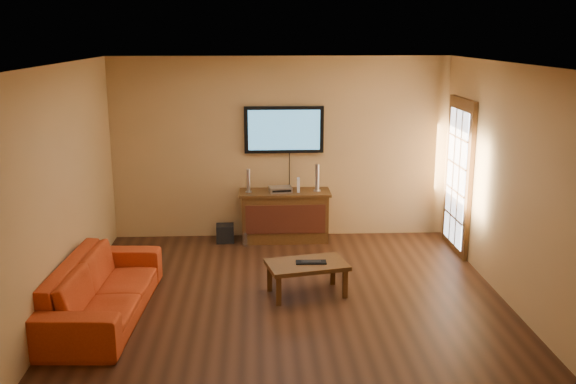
{
  "coord_description": "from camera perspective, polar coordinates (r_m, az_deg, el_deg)",
  "views": [
    {
      "loc": [
        -0.37,
        -6.91,
        3.02
      ],
      "look_at": [
        0.02,
        0.8,
        1.1
      ],
      "focal_mm": 40.0,
      "sensor_mm": 36.0,
      "label": 1
    }
  ],
  "objects": [
    {
      "name": "coffee_table",
      "position": [
        7.6,
        1.69,
        -6.72
      ],
      "size": [
        1.02,
        0.74,
        0.39
      ],
      "color": "#44270F",
      "rests_on": "ground"
    },
    {
      "name": "sofa",
      "position": [
        7.28,
        -16.19,
        -7.49
      ],
      "size": [
        0.76,
        2.22,
        0.85
      ],
      "primitive_type": "imported",
      "rotation": [
        0.0,
        0.0,
        1.52
      ],
      "color": "#B33813",
      "rests_on": "ground"
    },
    {
      "name": "media_console",
      "position": [
        9.53,
        -0.29,
        -2.12
      ],
      "size": [
        1.34,
        0.51,
        0.75
      ],
      "color": "#44270F",
      "rests_on": "ground"
    },
    {
      "name": "game_console",
      "position": [
        9.4,
        0.93,
        0.63
      ],
      "size": [
        0.05,
        0.15,
        0.2
      ],
      "primitive_type": "cube",
      "rotation": [
        0.0,
        0.0,
        -0.05
      ],
      "color": "white",
      "rests_on": "media_console"
    },
    {
      "name": "speaker_right",
      "position": [
        9.42,
        2.61,
        1.17
      ],
      "size": [
        0.11,
        0.11,
        0.4
      ],
      "color": "silver",
      "rests_on": "media_console"
    },
    {
      "name": "television",
      "position": [
        9.48,
        -0.36,
        5.56
      ],
      "size": [
        1.17,
        0.08,
        0.69
      ],
      "color": "black",
      "rests_on": "ground"
    },
    {
      "name": "subwoofer",
      "position": [
        9.58,
        -5.61,
        -3.67
      ],
      "size": [
        0.27,
        0.27,
        0.26
      ],
      "primitive_type": "cube",
      "rotation": [
        0.0,
        0.0,
        0.04
      ],
      "color": "black",
      "rests_on": "ground"
    },
    {
      "name": "av_receiver",
      "position": [
        9.41,
        -0.68,
        0.24
      ],
      "size": [
        0.35,
        0.27,
        0.07
      ],
      "primitive_type": "cube",
      "rotation": [
        0.0,
        0.0,
        0.13
      ],
      "color": "silver",
      "rests_on": "media_console"
    },
    {
      "name": "speaker_left",
      "position": [
        9.37,
        -3.54,
        0.93
      ],
      "size": [
        0.09,
        0.09,
        0.34
      ],
      "color": "silver",
      "rests_on": "media_console"
    },
    {
      "name": "bottle",
      "position": [
        9.38,
        -3.85,
        -4.22
      ],
      "size": [
        0.07,
        0.07,
        0.21
      ],
      "color": "white",
      "rests_on": "ground"
    },
    {
      "name": "keyboard",
      "position": [
        7.58,
        2.07,
        -6.24
      ],
      "size": [
        0.36,
        0.14,
        0.02
      ],
      "color": "black",
      "rests_on": "coffee_table"
    },
    {
      "name": "ground_plane",
      "position": [
        7.55,
        0.12,
        -9.61
      ],
      "size": [
        5.0,
        5.0,
        0.0
      ],
      "primitive_type": "plane",
      "color": "black",
      "rests_on": "ground"
    },
    {
      "name": "french_door",
      "position": [
        9.27,
        14.89,
        1.23
      ],
      "size": [
        0.07,
        1.02,
        2.22
      ],
      "color": "#44270F",
      "rests_on": "ground"
    },
    {
      "name": "room_walls",
      "position": [
        7.66,
        -0.12,
        3.95
      ],
      "size": [
        5.0,
        5.0,
        5.0
      ],
      "color": "tan",
      "rests_on": "ground"
    }
  ]
}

